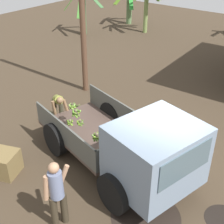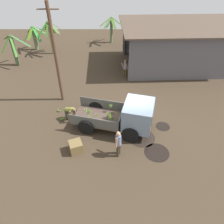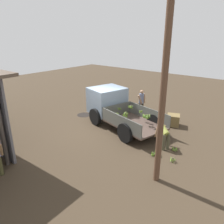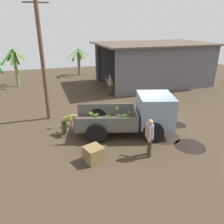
{
  "view_description": "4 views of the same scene",
  "coord_description": "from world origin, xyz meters",
  "views": [
    {
      "loc": [
        2.83,
        -5.81,
        5.49
      ],
      "look_at": [
        -1.31,
        -0.44,
        1.48
      ],
      "focal_mm": 50.0,
      "sensor_mm": 36.0,
      "label": 1
    },
    {
      "loc": [
        -1.19,
        -10.58,
        9.0
      ],
      "look_at": [
        -1.19,
        -0.58,
        1.1
      ],
      "focal_mm": 35.0,
      "sensor_mm": 36.0,
      "label": 2
    },
    {
      "loc": [
        -7.56,
        8.27,
        4.88
      ],
      "look_at": [
        -1.13,
        0.35,
        1.17
      ],
      "focal_mm": 35.0,
      "sensor_mm": 36.0,
      "label": 3
    },
    {
      "loc": [
        -4.52,
        -9.84,
        5.07
      ],
      "look_at": [
        -1.74,
        -0.45,
        1.11
      ],
      "focal_mm": 35.0,
      "sensor_mm": 36.0,
      "label": 4
    }
  ],
  "objects": [
    {
      "name": "utility_pole",
      "position": [
        -4.72,
        2.29,
        3.3
      ],
      "size": [
        1.23,
        0.21,
        6.48
      ],
      "color": "brown",
      "rests_on": "ground"
    },
    {
      "name": "banana_bunch_on_ground_1",
      "position": [
        -3.97,
        0.83,
        0.13
      ],
      "size": [
        0.29,
        0.29,
        0.22
      ],
      "color": "brown",
      "rests_on": "ground"
    },
    {
      "name": "banana_palm_1",
      "position": [
        -9.02,
        11.39,
        1.26
      ],
      "size": [
        2.22,
        2.31,
        2.37
      ],
      "color": "#5A7949",
      "rests_on": "ground"
    },
    {
      "name": "banana_bunch_on_ground_0",
      "position": [
        -3.87,
        0.97,
        0.1
      ],
      "size": [
        0.23,
        0.23,
        0.18
      ],
      "color": "#4C4431",
      "rests_on": "ground"
    },
    {
      "name": "ground",
      "position": [
        0.0,
        0.0,
        0.0
      ],
      "size": [
        36.0,
        36.0,
        0.0
      ],
      "primitive_type": "plane",
      "color": "#3F3224"
    },
    {
      "name": "mud_patch_2",
      "position": [
        0.52,
        -1.6,
        0.0
      ],
      "size": [
        1.56,
        1.56,
        0.01
      ],
      "primitive_type": "cylinder",
      "color": "#2B221D",
      "rests_on": "ground"
    },
    {
      "name": "mud_patch_1",
      "position": [
        1.93,
        -0.62,
        0.0
      ],
      "size": [
        0.87,
        0.87,
        0.01
      ],
      "primitive_type": "cylinder",
      "color": "black",
      "rests_on": "ground"
    },
    {
      "name": "person_foreground_visitor",
      "position": [
        -0.87,
        -2.85,
        0.9
      ],
      "size": [
        0.4,
        0.67,
        1.63
      ],
      "rotation": [
        0.0,
        0.0,
        2.76
      ],
      "color": "#362E21",
      "rests_on": "ground"
    },
    {
      "name": "banana_bunch_on_ground_2",
      "position": [
        -4.7,
        0.87,
        0.11
      ],
      "size": [
        0.24,
        0.25,
        0.19
      ],
      "color": "brown",
      "rests_on": "ground"
    },
    {
      "name": "person_worker_loading",
      "position": [
        -3.82,
        0.02,
        0.68
      ],
      "size": [
        0.8,
        0.7,
        1.09
      ],
      "rotation": [
        0.0,
        0.0,
        -0.58
      ],
      "color": "#474330",
      "rests_on": "ground"
    },
    {
      "name": "cargo_truck",
      "position": [
        -0.17,
        -0.85,
        1.04
      ],
      "size": [
        5.0,
        3.01,
        1.94
      ],
      "rotation": [
        0.0,
        0.0,
        -0.25
      ],
      "color": "#4D3C34",
      "rests_on": "ground"
    },
    {
      "name": "banana_palm_2",
      "position": [
        -9.8,
        7.84,
        1.42
      ],
      "size": [
        2.54,
        2.04,
        2.72
      ],
      "color": "#495D3A",
      "rests_on": "ground"
    },
    {
      "name": "banana_palm_3",
      "position": [
        -7.08,
        10.33,
        1.8
      ],
      "size": [
        2.14,
        2.16,
        3.16
      ],
      "color": "olive",
      "rests_on": "ground"
    },
    {
      "name": "wooden_crate_0",
      "position": [
        -3.13,
        -2.59,
        0.31
      ],
      "size": [
        0.86,
        0.86,
        0.62
      ],
      "primitive_type": "cube",
      "rotation": [
        0.0,
        0.0,
        1.94
      ],
      "color": "brown",
      "rests_on": "ground"
    },
    {
      "name": "banana_bunch_on_ground_3",
      "position": [
        -4.4,
        0.03,
        0.11
      ],
      "size": [
        0.25,
        0.26,
        0.19
      ],
      "color": "#4E4632",
      "rests_on": "ground"
    }
  ]
}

